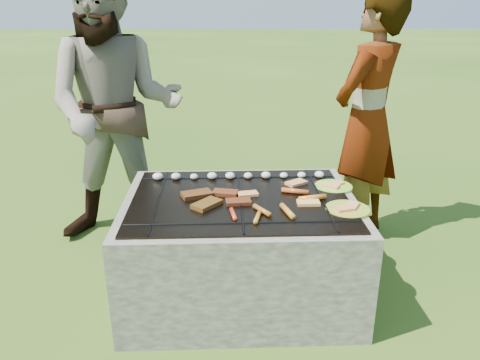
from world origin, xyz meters
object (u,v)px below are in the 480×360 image
object	(u,v)px
cook	(367,120)
plate_far	(333,186)
bystander	(116,109)
fire_pit	(240,250)
plate_near	(348,209)

from	to	relation	value
cook	plate_far	bearing A→B (deg)	13.90
cook	bystander	bearing A→B (deg)	-45.61
plate_far	cook	bearing A→B (deg)	58.73
cook	bystander	xyz separation A→B (m)	(-1.72, 0.02, 0.09)
fire_pit	bystander	xyz separation A→B (m)	(-0.81, 0.76, 0.68)
plate_far	cook	distance (m)	0.72
bystander	plate_near	bearing A→B (deg)	-33.51
plate_far	cook	world-z (taller)	cook
plate_near	fire_pit	bearing A→B (deg)	163.17
plate_near	bystander	bearing A→B (deg)	146.03
plate_near	cook	bearing A→B (deg)	68.92
fire_pit	cook	xyz separation A→B (m)	(0.91, 0.73, 0.59)
plate_near	bystander	size ratio (longest dim) A/B	0.13
fire_pit	plate_near	bearing A→B (deg)	-16.83
fire_pit	cook	world-z (taller)	cook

